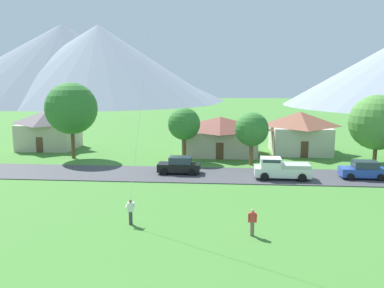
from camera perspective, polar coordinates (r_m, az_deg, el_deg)
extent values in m
cube|color=#424247|center=(39.12, 1.15, -4.46)|extent=(160.00, 6.56, 0.08)
cone|color=gray|center=(172.20, -13.28, 11.18)|extent=(99.95, 99.95, 31.98)
cone|color=slate|center=(185.32, -18.14, 11.03)|extent=(113.52, 113.52, 33.35)
cone|color=slate|center=(193.34, -14.57, 10.42)|extent=(125.79, 125.79, 28.79)
cube|color=beige|center=(57.33, -19.92, 1.07)|extent=(7.13, 6.03, 3.45)
pyramid|color=#564C51|center=(57.04, -20.06, 3.73)|extent=(7.70, 6.51, 1.90)
cube|color=brown|center=(54.72, -21.19, -0.13)|extent=(0.90, 0.06, 2.00)
cube|color=beige|center=(49.93, 4.08, 0.26)|extent=(9.05, 6.59, 3.08)
pyramid|color=brown|center=(49.62, 4.11, 2.98)|extent=(9.78, 7.12, 1.70)
cube|color=brown|center=(46.75, 4.02, -1.03)|extent=(0.90, 0.06, 2.00)
cube|color=beige|center=(52.93, 15.24, 0.66)|extent=(7.08, 7.24, 3.44)
pyramid|color=brown|center=(52.61, 15.36, 3.53)|extent=(7.64, 7.82, 1.89)
cube|color=brown|center=(49.51, 15.96, -0.79)|extent=(0.90, 0.06, 2.00)
cylinder|color=brown|center=(44.02, 8.55, -1.35)|extent=(0.44, 0.44, 2.61)
sphere|color=#33752D|center=(43.61, 8.63, 2.14)|extent=(3.71, 3.71, 3.71)
cylinder|color=brown|center=(45.80, -1.14, -0.63)|extent=(0.44, 0.44, 2.93)
sphere|color=#33752D|center=(45.40, -1.15, 2.94)|extent=(3.75, 3.75, 3.75)
cylinder|color=brown|center=(49.25, -16.82, 0.14)|extent=(0.44, 0.44, 3.72)
sphere|color=#33752D|center=(48.80, -17.05, 4.96)|extent=(6.11, 6.11, 6.11)
cylinder|color=brown|center=(48.95, 24.93, -1.20)|extent=(0.44, 0.44, 2.35)
sphere|color=#4C8938|center=(48.50, 25.21, 2.85)|extent=(6.16, 6.16, 6.16)
cube|color=black|center=(39.49, -1.90, -3.39)|extent=(4.20, 1.81, 0.80)
cube|color=#2D3847|center=(39.31, -1.69, -2.34)|extent=(2.20, 1.59, 0.68)
cylinder|color=black|center=(38.84, -4.04, -4.04)|extent=(0.64, 0.24, 0.64)
cylinder|color=black|center=(40.61, -3.64, -3.45)|extent=(0.64, 0.24, 0.64)
cylinder|color=black|center=(38.52, -0.06, -4.13)|extent=(0.64, 0.24, 0.64)
cylinder|color=black|center=(40.31, 0.16, -3.53)|extent=(0.64, 0.24, 0.64)
cube|color=#2847A8|center=(40.82, 23.48, -3.74)|extent=(4.23, 1.87, 0.80)
cube|color=#2D3847|center=(40.72, 23.74, -2.72)|extent=(2.23, 1.62, 0.68)
cylinder|color=black|center=(39.63, 21.99, -4.43)|extent=(0.64, 0.25, 0.64)
cylinder|color=black|center=(41.35, 21.28, -3.84)|extent=(0.64, 0.25, 0.64)
cylinder|color=black|center=(40.47, 25.67, -4.40)|extent=(0.64, 0.25, 0.64)
cylinder|color=black|center=(42.16, 24.82, -3.82)|extent=(0.64, 0.25, 0.64)
cube|color=white|center=(38.26, 12.91, -3.91)|extent=(5.25, 2.13, 0.84)
cube|color=white|center=(37.96, 11.31, -2.62)|extent=(1.95, 1.89, 0.90)
cube|color=#2D3847|center=(37.91, 11.32, -2.22)|extent=(1.66, 1.92, 0.28)
cube|color=#B7B7B7|center=(38.29, 14.66, -3.05)|extent=(2.75, 2.03, 0.36)
cylinder|color=black|center=(37.17, 10.47, -4.68)|extent=(0.77, 0.30, 0.76)
cylinder|color=black|center=(39.15, 10.25, -3.97)|extent=(0.77, 0.30, 0.76)
cylinder|color=black|center=(37.59, 15.66, -4.72)|extent=(0.77, 0.30, 0.76)
cylinder|color=black|center=(39.55, 15.18, -4.01)|extent=(0.77, 0.30, 0.76)
cylinder|color=#3D3D42|center=(26.33, -8.86, -10.53)|extent=(0.24, 0.24, 0.88)
cube|color=white|center=(26.09, -8.90, -9.02)|extent=(0.36, 0.22, 0.58)
sphere|color=brown|center=(25.97, -8.92, -8.18)|extent=(0.21, 0.21, 0.21)
cylinder|color=white|center=(26.16, -9.35, -8.66)|extent=(0.18, 0.55, 0.37)
cylinder|color=white|center=(26.06, -8.40, -8.71)|extent=(0.18, 0.55, 0.37)
cylinder|color=silver|center=(25.99, -6.74, 11.32)|extent=(1.79, 2.82, 17.44)
cylinder|color=#70604C|center=(24.53, 8.70, -12.03)|extent=(0.24, 0.24, 0.88)
cube|color=red|center=(24.28, 8.74, -10.42)|extent=(0.36, 0.22, 0.58)
sphere|color=tan|center=(24.15, 8.76, -9.52)|extent=(0.21, 0.21, 0.21)
cylinder|color=red|center=(24.28, 8.21, -10.53)|extent=(0.12, 0.18, 0.59)
cylinder|color=red|center=(24.31, 9.26, -10.53)|extent=(0.12, 0.18, 0.59)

